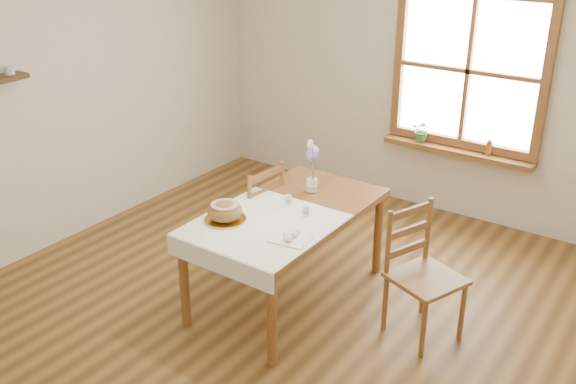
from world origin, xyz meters
name	(u,v)px	position (x,y,z in m)	size (l,w,h in m)	color
ground	(265,313)	(0.00, 0.00, 0.00)	(5.00, 5.00, 0.00)	brown
room_walls	(262,94)	(0.00, 0.00, 1.71)	(4.60, 5.10, 2.65)	beige
window	(469,71)	(0.50, 2.47, 1.45)	(1.46, 0.08, 1.46)	brown
window_sill	(457,151)	(0.50, 2.40, 0.69)	(1.46, 0.20, 0.05)	brown
dining_table	(288,221)	(0.00, 0.30, 0.66)	(0.90, 1.60, 0.75)	brown
table_linen	(263,225)	(0.00, 0.00, 0.76)	(0.91, 0.99, 0.01)	white
chair_left	(249,215)	(-0.54, 0.50, 0.47)	(0.44, 0.46, 0.95)	brown
chair_right	(426,277)	(1.07, 0.45, 0.48)	(0.44, 0.47, 0.95)	brown
bread_plate	(225,219)	(-0.26, -0.11, 0.77)	(0.29, 0.29, 0.02)	silver
bread_loaf	(225,210)	(-0.26, -0.11, 0.85)	(0.25, 0.25, 0.14)	olive
egg_napkin	(290,239)	(0.29, -0.08, 0.77)	(0.26, 0.22, 0.01)	white
eggs	(290,235)	(0.29, -0.08, 0.79)	(0.20, 0.18, 0.04)	white
salt_shaker	(289,200)	(-0.03, 0.36, 0.81)	(0.05, 0.05, 0.09)	silver
pepper_shaker	(306,210)	(0.17, 0.28, 0.80)	(0.05, 0.05, 0.09)	silver
flower_vase	(312,186)	(-0.04, 0.69, 0.80)	(0.09, 0.09, 0.10)	silver
lavender_bouquet	(312,162)	(-0.04, 0.69, 1.00)	(0.16, 0.16, 0.31)	#8461AC
potted_plant	(422,133)	(0.13, 2.40, 0.80)	(0.20, 0.22, 0.17)	#3D7930
amber_bottle	(489,147)	(0.80, 2.40, 0.79)	(0.05, 0.05, 0.15)	#9D521D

